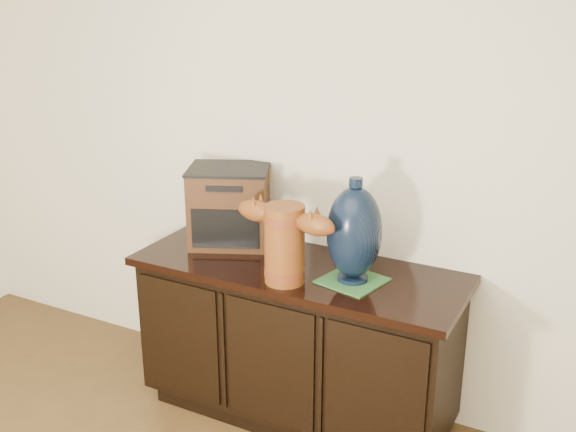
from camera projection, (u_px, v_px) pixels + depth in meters
The scene contains 6 objects.
sideboard at pixel (297, 341), 3.05m from camera, with size 1.46×0.56×0.75m.
terracotta_vessel at pixel (285, 239), 2.72m from camera, with size 0.47×0.19×0.33m.
tv_radio at pixel (229, 206), 3.13m from camera, with size 0.45×0.42×0.37m.
green_mat at pixel (353, 280), 2.78m from camera, with size 0.23×0.23×0.01m, color #2E6830.
lamp_base at pixel (354, 233), 2.71m from camera, with size 0.27×0.27×0.44m.
spray_can at pixel (269, 233), 3.05m from camera, with size 0.06×0.06×0.19m.
Camera 1 is at (1.21, -0.18, 1.93)m, focal length 42.00 mm.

